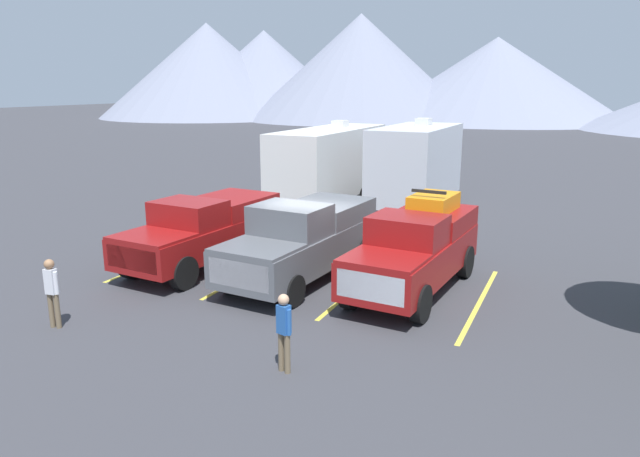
% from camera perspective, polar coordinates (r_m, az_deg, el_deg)
% --- Properties ---
extents(ground_plane, '(240.00, 240.00, 0.00)m').
position_cam_1_polar(ground_plane, '(16.93, -1.00, -4.47)').
color(ground_plane, '#38383D').
extents(pickup_truck_a, '(2.56, 5.69, 2.07)m').
position_cam_1_polar(pickup_truck_a, '(17.90, -11.19, -0.04)').
color(pickup_truck_a, maroon).
rests_on(pickup_truck_a, ground).
extents(pickup_truck_b, '(2.55, 5.94, 2.20)m').
position_cam_1_polar(pickup_truck_b, '(16.43, -1.63, -0.96)').
color(pickup_truck_b, '#595B60').
rests_on(pickup_truck_b, ground).
extents(pickup_truck_c, '(2.42, 5.64, 2.56)m').
position_cam_1_polar(pickup_truck_c, '(15.59, 9.38, -1.73)').
color(pickup_truck_c, maroon).
rests_on(pickup_truck_c, ground).
extents(lot_stripe_a, '(0.12, 5.50, 0.01)m').
position_cam_1_polar(lot_stripe_a, '(19.22, -14.60, -2.68)').
color(lot_stripe_a, gold).
rests_on(lot_stripe_a, ground).
extents(lot_stripe_b, '(0.12, 5.50, 0.01)m').
position_cam_1_polar(lot_stripe_b, '(17.42, -6.24, -4.01)').
color(lot_stripe_b, gold).
rests_on(lot_stripe_b, ground).
extents(lot_stripe_c, '(0.12, 5.50, 0.01)m').
position_cam_1_polar(lot_stripe_c, '(16.08, 3.80, -5.50)').
color(lot_stripe_c, gold).
rests_on(lot_stripe_c, ground).
extents(lot_stripe_d, '(0.12, 5.50, 0.01)m').
position_cam_1_polar(lot_stripe_d, '(15.32, 15.29, -6.98)').
color(lot_stripe_d, gold).
rests_on(lot_stripe_d, ground).
extents(camper_trailer_a, '(2.60, 8.97, 3.74)m').
position_cam_1_polar(camper_trailer_a, '(26.15, 0.93, 6.50)').
color(camper_trailer_a, white).
rests_on(camper_trailer_a, ground).
extents(camper_trailer_b, '(2.67, 7.23, 3.91)m').
position_cam_1_polar(camper_trailer_b, '(25.40, 9.35, 6.29)').
color(camper_trailer_b, silver).
rests_on(camper_trailer_b, ground).
extents(person_a, '(0.34, 0.24, 1.56)m').
position_cam_1_polar(person_a, '(11.11, -3.54, -9.62)').
color(person_a, '#726047').
rests_on(person_a, ground).
extents(person_b, '(0.35, 0.22, 1.60)m').
position_cam_1_polar(person_b, '(14.32, -24.69, -5.35)').
color(person_b, '#726047').
rests_on(person_b, ground).
extents(mountain_ridge, '(148.50, 48.00, 17.28)m').
position_cam_1_polar(mountain_ridge, '(89.41, 18.80, 14.20)').
color(mountain_ridge, gray).
rests_on(mountain_ridge, ground).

